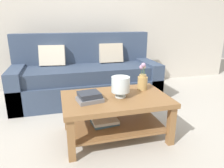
{
  "coord_description": "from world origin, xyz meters",
  "views": [
    {
      "loc": [
        -0.59,
        -2.46,
        1.27
      ],
      "look_at": [
        0.0,
        -0.29,
        0.58
      ],
      "focal_mm": 33.39,
      "sensor_mm": 36.0,
      "label": 1
    }
  ],
  "objects_px": {
    "book_stack_main": "(90,97)",
    "glass_hurricane_vase": "(121,85)",
    "coffee_table": "(115,108)",
    "couch": "(86,77)",
    "flower_pitcher": "(143,80)"
  },
  "relations": [
    {
      "from": "coffee_table",
      "to": "glass_hurricane_vase",
      "type": "xyz_separation_m",
      "value": [
        0.06,
        -0.02,
        0.27
      ]
    },
    {
      "from": "glass_hurricane_vase",
      "to": "flower_pitcher",
      "type": "relative_size",
      "value": 0.67
    },
    {
      "from": "book_stack_main",
      "to": "coffee_table",
      "type": "bearing_deg",
      "value": 9.65
    },
    {
      "from": "coffee_table",
      "to": "book_stack_main",
      "type": "height_order",
      "value": "book_stack_main"
    },
    {
      "from": "flower_pitcher",
      "to": "glass_hurricane_vase",
      "type": "bearing_deg",
      "value": -151.81
    },
    {
      "from": "book_stack_main",
      "to": "flower_pitcher",
      "type": "distance_m",
      "value": 0.7
    },
    {
      "from": "couch",
      "to": "book_stack_main",
      "type": "distance_m",
      "value": 1.36
    },
    {
      "from": "coffee_table",
      "to": "flower_pitcher",
      "type": "height_order",
      "value": "flower_pitcher"
    },
    {
      "from": "glass_hurricane_vase",
      "to": "coffee_table",
      "type": "bearing_deg",
      "value": 164.07
    },
    {
      "from": "coffee_table",
      "to": "flower_pitcher",
      "type": "xyz_separation_m",
      "value": [
        0.38,
        0.16,
        0.25
      ]
    },
    {
      "from": "book_stack_main",
      "to": "glass_hurricane_vase",
      "type": "height_order",
      "value": "glass_hurricane_vase"
    },
    {
      "from": "glass_hurricane_vase",
      "to": "flower_pitcher",
      "type": "bearing_deg",
      "value": 28.19
    },
    {
      "from": "couch",
      "to": "coffee_table",
      "type": "bearing_deg",
      "value": -84.52
    },
    {
      "from": "coffee_table",
      "to": "book_stack_main",
      "type": "distance_m",
      "value": 0.34
    },
    {
      "from": "flower_pitcher",
      "to": "book_stack_main",
      "type": "bearing_deg",
      "value": -162.68
    }
  ]
}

